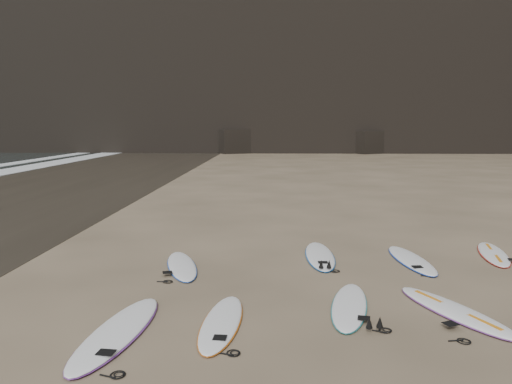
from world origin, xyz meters
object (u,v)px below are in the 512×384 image
at_px(surfboard_6, 320,255).
at_px(surfboard_1, 222,322).
at_px(surfboard_2, 349,305).
at_px(surfboard_5, 182,265).
at_px(surfboard_8, 493,254).
at_px(surfboard_0, 118,331).
at_px(surfboard_3, 454,310).
at_px(surfboard_7, 411,260).

bearing_deg(surfboard_6, surfboard_1, -115.40).
xyz_separation_m(surfboard_2, surfboard_5, (-3.18, 2.24, 0.00)).
height_order(surfboard_2, surfboard_5, same).
bearing_deg(surfboard_1, surfboard_2, 24.27).
bearing_deg(surfboard_1, surfboard_8, 39.34).
bearing_deg(surfboard_0, surfboard_3, 17.39).
distance_m(surfboard_6, surfboard_8, 4.02).
distance_m(surfboard_0, surfboard_2, 3.68).
bearing_deg(surfboard_7, surfboard_5, -178.33).
relative_size(surfboard_0, surfboard_7, 1.12).
bearing_deg(surfboard_8, surfboard_2, -124.80).
relative_size(surfboard_1, surfboard_2, 1.00).
bearing_deg(surfboard_7, surfboard_0, -148.10).
bearing_deg(surfboard_6, surfboard_2, -86.61).
height_order(surfboard_1, surfboard_6, surfboard_6).
relative_size(surfboard_1, surfboard_8, 0.98).
bearing_deg(surfboard_3, surfboard_2, 149.52).
bearing_deg(surfboard_8, surfboard_6, -162.48).
height_order(surfboard_5, surfboard_7, surfboard_7).
height_order(surfboard_0, surfboard_8, surfboard_0).
height_order(surfboard_2, surfboard_3, surfboard_3).
xyz_separation_m(surfboard_0, surfboard_3, (5.13, 0.98, -0.00)).
height_order(surfboard_3, surfboard_7, surfboard_3).
distance_m(surfboard_3, surfboard_8, 4.22).
height_order(surfboard_0, surfboard_3, surfboard_0).
bearing_deg(surfboard_7, surfboard_3, -98.05).
bearing_deg(surfboard_0, surfboard_6, 59.09).
bearing_deg(surfboard_3, surfboard_5, 129.28).
bearing_deg(surfboard_0, surfboard_8, 38.75).
height_order(surfboard_1, surfboard_2, same).
distance_m(surfboard_1, surfboard_7, 5.25).
distance_m(surfboard_0, surfboard_6, 5.41).
height_order(surfboard_0, surfboard_7, surfboard_0).
xyz_separation_m(surfboard_1, surfboard_3, (3.67, 0.58, 0.00)).
xyz_separation_m(surfboard_2, surfboard_7, (1.79, 2.85, 0.00)).
bearing_deg(surfboard_6, surfboard_5, -163.41).
relative_size(surfboard_6, surfboard_7, 1.03).
relative_size(surfboard_0, surfboard_6, 1.09).
xyz_separation_m(surfboard_1, surfboard_2, (2.03, 0.76, 0.00)).
bearing_deg(surfboard_6, surfboard_8, 4.15).
xyz_separation_m(surfboard_5, surfboard_8, (7.00, 1.19, 0.00)).
bearing_deg(surfboard_1, surfboard_3, 12.64).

